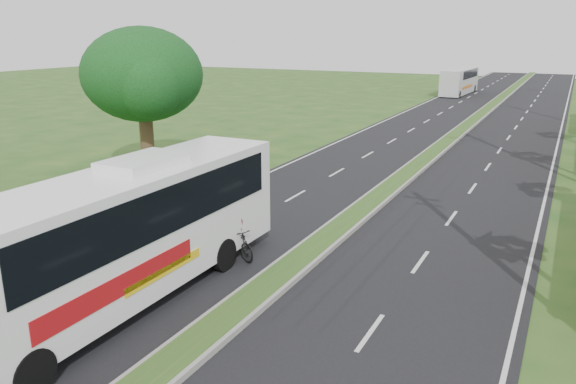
% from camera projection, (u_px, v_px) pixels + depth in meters
% --- Properties ---
extents(ground, '(180.00, 180.00, 0.00)m').
position_uv_depth(ground, '(249.00, 304.00, 15.51)').
color(ground, '#224E1C').
rests_on(ground, ground).
extents(road_asphalt, '(14.00, 160.00, 0.02)m').
position_uv_depth(road_asphalt, '(425.00, 161.00, 32.65)').
color(road_asphalt, black).
rests_on(road_asphalt, ground).
extents(median_strip, '(1.20, 160.00, 0.18)m').
position_uv_depth(median_strip, '(425.00, 159.00, 32.63)').
color(median_strip, gray).
rests_on(median_strip, ground).
extents(lane_edge_left, '(0.12, 160.00, 0.01)m').
position_uv_depth(lane_edge_left, '(320.00, 150.00, 35.57)').
color(lane_edge_left, silver).
rests_on(lane_edge_left, ground).
extents(lane_edge_right, '(0.12, 160.00, 0.01)m').
position_uv_depth(lane_edge_right, '(551.00, 174.00, 29.74)').
color(lane_edge_right, silver).
rests_on(lane_edge_right, ground).
extents(shade_tree, '(6.30, 6.00, 7.54)m').
position_uv_depth(shade_tree, '(141.00, 78.00, 27.98)').
color(shade_tree, '#473321').
rests_on(shade_tree, ground).
extents(coach_bus_main, '(2.64, 12.17, 3.93)m').
position_uv_depth(coach_bus_main, '(118.00, 231.00, 14.87)').
color(coach_bus_main, white).
rests_on(coach_bus_main, ground).
extents(coach_bus_far, '(2.67, 10.38, 3.00)m').
position_uv_depth(coach_bus_far, '(460.00, 80.00, 67.05)').
color(coach_bus_far, silver).
rests_on(coach_bus_far, ground).
extents(motorcyclist, '(1.85, 1.20, 2.15)m').
position_uv_depth(motorcyclist, '(237.00, 237.00, 18.39)').
color(motorcyclist, black).
rests_on(motorcyclist, ground).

